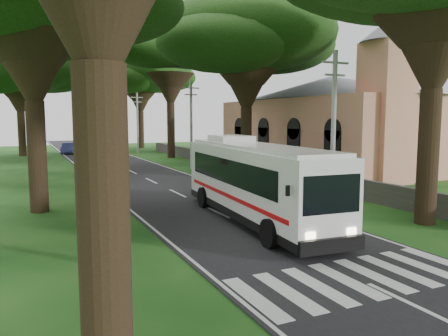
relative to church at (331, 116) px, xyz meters
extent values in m
plane|color=#134112|center=(-17.86, -21.55, -4.91)|extent=(140.00, 140.00, 0.00)
cube|color=black|center=(-17.86, 3.45, -4.90)|extent=(8.00, 120.00, 0.04)
cube|color=silver|center=(-17.86, -23.55, -4.91)|extent=(8.00, 3.00, 0.01)
cube|color=#383533|center=(-8.86, 2.45, -4.31)|extent=(0.35, 50.00, 1.20)
cube|color=#E78870|center=(0.14, 0.45, -1.71)|extent=(12.00, 22.00, 6.40)
pyramid|color=#595960|center=(0.14, 0.45, 3.69)|extent=(14.00, 24.00, 2.20)
cube|color=#E78870|center=(-2.86, -9.55, 0.09)|extent=(3.00, 3.00, 10.00)
cone|color=#595960|center=(-2.86, -9.55, 5.89)|extent=(4.00, 4.00, 1.60)
cylinder|color=gray|center=(-12.36, -15.55, -0.91)|extent=(0.24, 0.24, 8.00)
cube|color=gray|center=(-12.36, -15.55, 2.49)|extent=(1.60, 0.10, 0.10)
cube|color=gray|center=(-12.36, -15.55, 1.89)|extent=(1.20, 0.10, 0.10)
cylinder|color=gray|center=(-12.36, 4.45, -0.91)|extent=(0.24, 0.24, 8.00)
cube|color=gray|center=(-12.36, 4.45, 2.49)|extent=(1.60, 0.10, 0.10)
cube|color=gray|center=(-12.36, 4.45, 1.89)|extent=(1.20, 0.10, 0.10)
cylinder|color=gray|center=(-12.36, 24.45, -0.91)|extent=(0.24, 0.24, 8.00)
cube|color=gray|center=(-12.36, 24.45, 2.49)|extent=(1.60, 0.10, 0.10)
cube|color=gray|center=(-12.36, 24.45, 1.89)|extent=(1.20, 0.10, 0.10)
cylinder|color=black|center=(-25.36, -25.55, -2.11)|extent=(0.90, 0.90, 5.60)
cylinder|color=black|center=(-25.86, -9.55, -2.14)|extent=(0.90, 0.90, 5.54)
cone|color=black|center=(-25.86, -9.55, 2.53)|extent=(3.20, 3.20, 3.80)
cylinder|color=black|center=(-25.36, 8.45, -1.79)|extent=(0.90, 0.90, 6.24)
cone|color=black|center=(-25.36, 8.45, 3.23)|extent=(3.20, 3.20, 3.80)
ellipsoid|color=black|center=(-25.36, 8.45, 7.95)|extent=(14.52, 14.52, 6.10)
cylinder|color=black|center=(-26.36, 26.45, -2.22)|extent=(0.90, 0.90, 5.37)
cone|color=black|center=(-26.36, 26.45, 2.36)|extent=(3.20, 3.20, 3.80)
ellipsoid|color=black|center=(-26.36, 26.45, 6.02)|extent=(15.52, 15.52, 6.52)
cylinder|color=black|center=(-10.36, -19.55, -1.93)|extent=(0.90, 0.90, 5.95)
cone|color=black|center=(-10.36, -19.55, 2.94)|extent=(3.20, 3.20, 3.80)
cylinder|color=black|center=(-9.86, -1.55, -2.14)|extent=(0.90, 0.90, 5.54)
cone|color=black|center=(-9.86, -1.55, 2.53)|extent=(3.20, 3.20, 3.80)
ellipsoid|color=black|center=(-9.86, -1.55, 6.40)|extent=(14.26, 14.26, 5.99)
cylinder|color=black|center=(-10.36, 16.45, -1.69)|extent=(0.90, 0.90, 6.45)
cone|color=black|center=(-10.36, 16.45, 3.44)|extent=(3.20, 3.20, 3.80)
ellipsoid|color=black|center=(-10.36, 16.45, 8.41)|extent=(13.03, 13.03, 5.47)
cylinder|color=black|center=(-9.36, 34.45, -2.03)|extent=(0.90, 0.90, 5.76)
cone|color=black|center=(-9.36, 34.45, 2.75)|extent=(3.20, 3.20, 3.80)
ellipsoid|color=black|center=(-9.36, 34.45, 6.89)|extent=(15.77, 15.77, 6.62)
cube|color=silver|center=(-17.06, -15.99, -3.01)|extent=(3.35, 12.01, 2.92)
cube|color=black|center=(-17.04, -15.70, -2.59)|extent=(3.25, 9.85, 1.09)
cube|color=black|center=(-17.06, -15.99, -4.41)|extent=(3.40, 12.05, 0.35)
cube|color=red|center=(-17.06, -15.99, -3.67)|extent=(3.31, 10.83, 0.18)
cube|color=silver|center=(-17.06, -15.99, -1.49)|extent=(3.11, 11.40, 0.18)
cylinder|color=black|center=(-18.59, -19.84, -4.37)|extent=(0.43, 1.11, 1.09)
cylinder|color=black|center=(-16.13, -20.03, -4.37)|extent=(0.43, 1.11, 1.09)
cylinder|color=black|center=(-18.01, -12.16, -4.37)|extent=(0.43, 1.11, 1.09)
cylinder|color=black|center=(-15.55, -12.34, -4.37)|extent=(0.43, 1.11, 1.09)
imported|color=silver|center=(-20.41, 11.64, -4.23)|extent=(1.88, 3.95, 1.30)
imported|color=navy|center=(-20.86, 27.64, -4.18)|extent=(2.35, 4.48, 1.40)
imported|color=black|center=(-24.17, -19.23, -4.01)|extent=(0.54, 0.72, 1.80)
camera|label=1|loc=(-26.60, -33.05, -0.22)|focal=35.00mm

